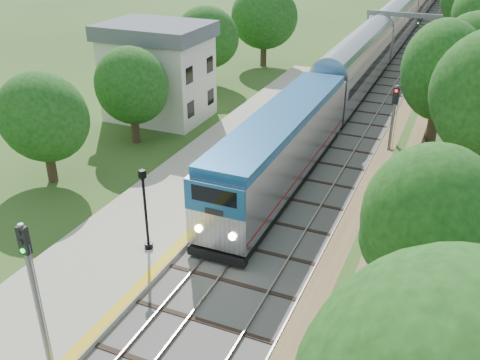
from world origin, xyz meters
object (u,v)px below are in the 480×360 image
at_px(signal_farside, 392,125).
at_px(lamppost_far, 146,215).
at_px(station_building, 158,71).
at_px(signal_platform, 33,282).
at_px(train, 405,16).
at_px(signal_gantry, 404,25).

bearing_deg(signal_farside, lamppost_far, -126.95).
xyz_separation_m(station_building, lamppost_far, (10.37, -18.38, -1.72)).
distance_m(signal_platform, signal_farside, 23.22).
bearing_deg(signal_farside, station_building, 165.27).
bearing_deg(train, station_building, -106.87).
height_order(train, signal_platform, signal_platform).
relative_size(lamppost_far, signal_platform, 0.71).
height_order(station_building, signal_gantry, station_building).
height_order(signal_gantry, signal_farside, signal_farside).
relative_size(train, lamppost_far, 29.21).
height_order(station_building, signal_farside, station_building).
relative_size(station_building, train, 0.07).
bearing_deg(signal_platform, signal_gantry, 84.06).
bearing_deg(lamppost_far, train, 86.78).
xyz_separation_m(train, signal_platform, (-2.90, -72.84, 1.79)).
height_order(train, lamppost_far, train).
bearing_deg(station_building, lamppost_far, -60.58).
distance_m(lamppost_far, signal_farside, 16.45).
xyz_separation_m(lamppost_far, signal_farside, (9.83, 13.07, 1.74)).
relative_size(train, signal_platform, 20.85).
relative_size(signal_gantry, lamppost_far, 1.88).
xyz_separation_m(station_building, train, (14.00, 46.17, -1.66)).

